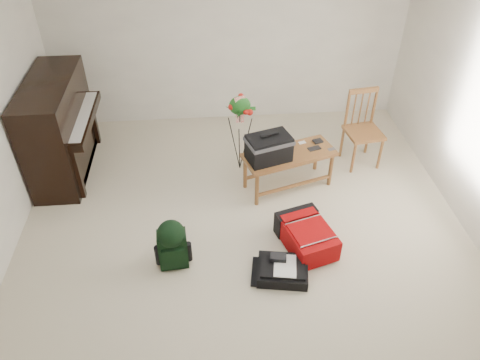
{
  "coord_description": "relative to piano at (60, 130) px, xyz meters",
  "views": [
    {
      "loc": [
        -0.36,
        -3.53,
        3.74
      ],
      "look_at": [
        -0.03,
        0.35,
        0.64
      ],
      "focal_mm": 35.0,
      "sensor_mm": 36.0,
      "label": 1
    }
  ],
  "objects": [
    {
      "name": "floor",
      "position": [
        2.19,
        -1.6,
        -0.6
      ],
      "size": [
        5.0,
        5.5,
        0.01
      ],
      "primitive_type": "cube",
      "color": "beige",
      "rests_on": "ground"
    },
    {
      "name": "ceiling",
      "position": [
        2.19,
        -1.6,
        1.9
      ],
      "size": [
        5.0,
        5.5,
        0.01
      ],
      "primitive_type": "cube",
      "color": "white",
      "rests_on": "wall_back"
    },
    {
      "name": "wall_back",
      "position": [
        2.19,
        1.15,
        0.65
      ],
      "size": [
        5.0,
        0.04,
        2.5
      ],
      "primitive_type": "cube",
      "color": "beige",
      "rests_on": "floor"
    },
    {
      "name": "piano",
      "position": [
        0.0,
        0.0,
        0.0
      ],
      "size": [
        0.71,
        1.5,
        1.25
      ],
      "color": "black",
      "rests_on": "floor"
    },
    {
      "name": "bench",
      "position": [
        2.61,
        -0.62,
        0.01
      ],
      "size": [
        1.19,
        0.76,
        0.86
      ],
      "rotation": [
        0.0,
        0.0,
        0.31
      ],
      "color": "brown",
      "rests_on": "floor"
    },
    {
      "name": "dining_chair",
      "position": [
        3.85,
        -0.15,
        -0.11
      ],
      "size": [
        0.49,
        0.49,
        1.01
      ],
      "rotation": [
        0.0,
        0.0,
        0.14
      ],
      "color": "brown",
      "rests_on": "floor"
    },
    {
      "name": "red_suitcase",
      "position": [
        2.84,
        -1.61,
        -0.45
      ],
      "size": [
        0.62,
        0.79,
        0.29
      ],
      "rotation": [
        0.0,
        0.0,
        0.29
      ],
      "color": "#A6070A",
      "rests_on": "floor"
    },
    {
      "name": "black_duffel",
      "position": [
        2.52,
        -2.03,
        -0.52
      ],
      "size": [
        0.57,
        0.48,
        0.21
      ],
      "rotation": [
        0.0,
        0.0,
        -0.17
      ],
      "color": "black",
      "rests_on": "floor"
    },
    {
      "name": "green_backpack",
      "position": [
        1.42,
        -1.8,
        -0.28
      ],
      "size": [
        0.31,
        0.28,
        0.58
      ],
      "rotation": [
        0.0,
        0.0,
        0.08
      ],
      "color": "black",
      "rests_on": "floor"
    },
    {
      "name": "flower_stand",
      "position": [
        2.24,
        -0.18,
        -0.07
      ],
      "size": [
        0.44,
        0.44,
        1.09
      ],
      "rotation": [
        0.0,
        0.0,
        0.38
      ],
      "color": "black",
      "rests_on": "floor"
    }
  ]
}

